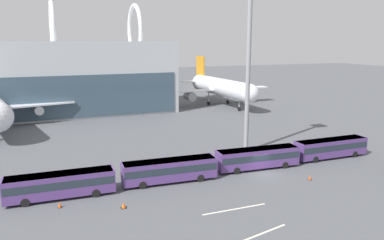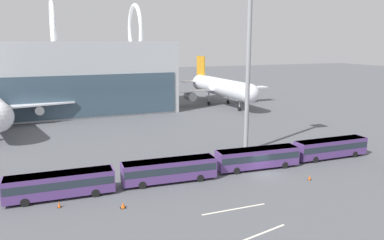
# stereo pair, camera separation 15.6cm
# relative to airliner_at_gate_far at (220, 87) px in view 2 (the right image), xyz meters

# --- Properties ---
(ground_plane) EXTENTS (440.00, 440.00, 0.00)m
(ground_plane) POSITION_rel_airliner_at_gate_far_xyz_m (-20.53, -56.03, -5.31)
(ground_plane) COLOR #515459
(airliner_at_gate_far) EXTENTS (33.28, 36.03, 13.88)m
(airliner_at_gate_far) POSITION_rel_airliner_at_gate_far_xyz_m (0.00, 0.00, 0.00)
(airliner_at_gate_far) COLOR silver
(airliner_at_gate_far) RESTS_ON ground_plane
(shuttle_bus_0) EXTENTS (12.69, 3.03, 3.06)m
(shuttle_bus_0) POSITION_rel_airliner_at_gate_far_xyz_m (-47.61, -53.88, -3.50)
(shuttle_bus_0) COLOR #56387A
(shuttle_bus_0) RESTS_ON ground_plane
(shuttle_bus_1) EXTENTS (12.74, 3.36, 3.06)m
(shuttle_bus_1) POSITION_rel_airliner_at_gate_far_xyz_m (-33.89, -53.83, -3.50)
(shuttle_bus_1) COLOR #56387A
(shuttle_bus_1) RESTS_ON ground_plane
(shuttle_bus_2) EXTENTS (12.75, 3.42, 3.06)m
(shuttle_bus_2) POSITION_rel_airliner_at_gate_far_xyz_m (-20.17, -53.55, -3.50)
(shuttle_bus_2) COLOR #56387A
(shuttle_bus_2) RESTS_ON ground_plane
(shuttle_bus_3) EXTENTS (12.65, 2.85, 3.06)m
(shuttle_bus_3) POSITION_rel_airliner_at_gate_far_xyz_m (-6.44, -53.39, -3.50)
(shuttle_bus_3) COLOR #56387A
(shuttle_bus_3) RESTS_ON ground_plane
(floodlight_mast) EXTENTS (2.67, 2.67, 28.44)m
(floodlight_mast) POSITION_rel_airliner_at_gate_far_xyz_m (-17.23, -45.08, 11.94)
(floodlight_mast) COLOR gray
(floodlight_mast) RESTS_ON ground_plane
(lane_stripe_0) EXTENTS (7.84, 0.33, 0.01)m
(lane_stripe_0) POSITION_rel_airliner_at_gate_far_xyz_m (-29.84, -64.44, -5.30)
(lane_stripe_0) COLOR silver
(lane_stripe_0) RESTS_ON ground_plane
(lane_stripe_1) EXTENTS (8.08, 2.02, 0.01)m
(lane_stripe_1) POSITION_rel_airliner_at_gate_far_xyz_m (-30.82, -70.44, -5.30)
(lane_stripe_1) COLOR silver
(lane_stripe_1) RESTS_ON ground_plane
(lane_stripe_2) EXTENTS (11.22, 4.52, 0.01)m
(lane_stripe_2) POSITION_rel_airliner_at_gate_far_xyz_m (-5.71, -51.33, -5.30)
(lane_stripe_2) COLOR silver
(lane_stripe_2) RESTS_ON ground_plane
(traffic_cone_0) EXTENTS (0.45, 0.45, 0.74)m
(traffic_cone_0) POSITION_rel_airliner_at_gate_far_xyz_m (-47.95, -56.63, -4.95)
(traffic_cone_0) COLOR black
(traffic_cone_0) RESTS_ON ground_plane
(traffic_cone_1) EXTENTS (0.47, 0.47, 0.70)m
(traffic_cone_1) POSITION_rel_airliner_at_gate_far_xyz_m (-16.02, -60.20, -4.97)
(traffic_cone_1) COLOR black
(traffic_cone_1) RESTS_ON ground_plane
(traffic_cone_2) EXTENTS (0.65, 0.65, 0.67)m
(traffic_cone_2) POSITION_rel_airliner_at_gate_far_xyz_m (-41.28, -59.46, -4.98)
(traffic_cone_2) COLOR black
(traffic_cone_2) RESTS_ON ground_plane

